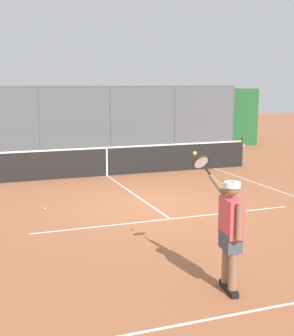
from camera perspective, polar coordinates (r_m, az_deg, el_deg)
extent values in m
plane|color=#A8603D|center=(11.71, 0.61, -4.69)|extent=(60.00, 60.00, 0.00)
cube|color=white|center=(7.10, 17.35, -15.38)|extent=(7.98, 0.05, 0.01)
cube|color=white|center=(10.67, 2.84, -6.19)|extent=(6.22, 0.05, 0.01)
cube|color=white|center=(13.09, -1.76, -3.07)|extent=(0.05, 5.36, 0.01)
cylinder|color=#565B60|center=(22.83, 10.44, 6.18)|extent=(0.07, 0.07, 2.92)
cylinder|color=#565B60|center=(21.45, 3.41, 6.08)|extent=(0.07, 0.07, 2.92)
cylinder|color=#565B60|center=(20.42, -4.44, 5.86)|extent=(0.07, 0.07, 2.92)
cylinder|color=#565B60|center=(19.82, -12.94, 5.50)|extent=(0.07, 0.07, 2.92)
cylinder|color=#565B60|center=(20.01, -8.74, 9.76)|extent=(15.15, 0.05, 0.05)
cube|color=#565B60|center=(20.07, -8.63, 5.69)|extent=(15.15, 0.02, 2.92)
cube|color=#235B2D|center=(20.71, -8.99, 5.59)|extent=(18.15, 0.90, 2.76)
cube|color=#ADADA8|center=(20.05, -8.42, 1.71)|extent=(16.15, 0.18, 0.15)
cylinder|color=#2D2D2D|center=(17.54, 11.42, 1.92)|extent=(0.09, 0.09, 1.07)
cube|color=black|center=(15.52, -4.91, 0.71)|extent=(10.15, 0.02, 0.91)
cube|color=white|center=(15.45, -4.93, 2.47)|extent=(10.15, 0.04, 0.05)
cube|color=white|center=(15.52, -4.91, 0.71)|extent=(0.05, 0.04, 0.91)
cube|color=black|center=(7.12, 10.29, -14.63)|extent=(0.15, 0.27, 0.09)
cylinder|color=#8C664C|center=(6.95, 10.41, -11.43)|extent=(0.13, 0.13, 0.76)
cube|color=black|center=(7.34, 9.51, -13.82)|extent=(0.15, 0.27, 0.09)
cylinder|color=#8C664C|center=(7.17, 9.61, -10.70)|extent=(0.13, 0.13, 0.76)
cube|color=#474C56|center=(6.96, 10.08, -8.74)|extent=(0.28, 0.43, 0.26)
cube|color=#DB4C56|center=(6.85, 10.17, -5.92)|extent=(0.28, 0.50, 0.55)
cylinder|color=#8C664C|center=(6.59, 11.13, -6.42)|extent=(0.08, 0.08, 0.51)
cylinder|color=#8C664C|center=(7.14, 8.57, -2.03)|extent=(0.14, 0.38, 0.29)
sphere|color=#8C664C|center=(6.75, 10.29, -2.48)|extent=(0.21, 0.21, 0.21)
cylinder|color=white|center=(6.74, 10.30, -2.00)|extent=(0.28, 0.28, 0.08)
cube|color=white|center=(6.85, 9.93, -2.06)|extent=(0.21, 0.21, 0.02)
cylinder|color=black|center=(7.29, 7.45, -0.47)|extent=(0.06, 0.17, 0.13)
torus|color=black|center=(7.42, 6.60, 0.70)|extent=(0.32, 0.23, 0.26)
cylinder|color=silver|center=(7.42, 6.60, 0.70)|extent=(0.27, 0.18, 0.21)
sphere|color=#C1D138|center=(7.55, 5.82, 1.79)|extent=(0.07, 0.07, 0.07)
sphere|color=#C1D138|center=(11.63, -12.30, -4.87)|extent=(0.07, 0.07, 0.07)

